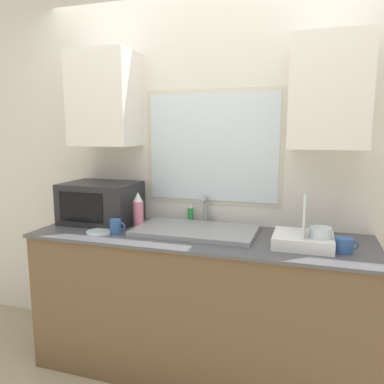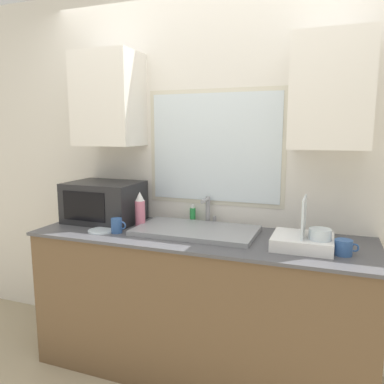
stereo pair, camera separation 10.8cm
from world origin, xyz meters
name	(u,v)px [view 1 (the left image)]	position (x,y,z in m)	size (l,w,h in m)	color
countertop	(198,303)	(0.00, 0.33, 0.47)	(2.14, 0.69, 0.93)	brown
wall_back	(212,160)	(0.00, 0.66, 1.38)	(6.00, 0.38, 2.60)	silver
sink_basin	(195,230)	(-0.03, 0.37, 0.95)	(0.78, 0.44, 0.03)	gray
faucet	(206,208)	(-0.03, 0.60, 1.05)	(0.08, 0.14, 0.20)	#99999E
microwave	(101,203)	(-0.77, 0.43, 1.07)	(0.51, 0.39, 0.29)	#232326
dish_rack	(305,238)	(0.65, 0.28, 0.98)	(0.33, 0.30, 0.29)	white
spray_bottle	(138,211)	(-0.44, 0.38, 1.05)	(0.07, 0.07, 0.25)	#D8728C
soap_bottle	(191,215)	(-0.15, 0.61, 0.99)	(0.04, 0.04, 0.13)	#268C3F
mug_near_sink	(116,226)	(-0.51, 0.19, 0.98)	(0.11, 0.07, 0.10)	#335999
mug_by_rack	(344,245)	(0.86, 0.23, 0.97)	(0.12, 0.09, 0.08)	#335999
small_plate	(100,232)	(-0.63, 0.18, 0.94)	(0.17, 0.17, 0.01)	silver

